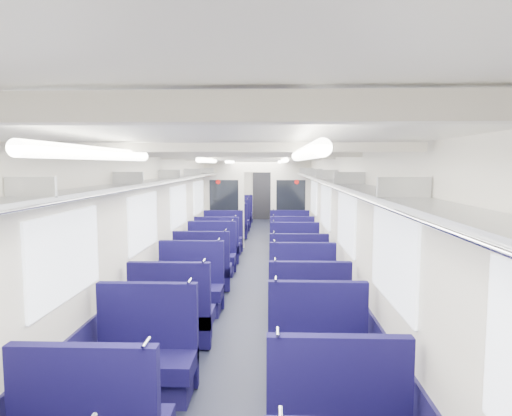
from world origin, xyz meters
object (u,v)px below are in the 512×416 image
seat_9 (308,317)px  seat_18 (223,240)px  seat_11 (303,294)px  seat_27 (284,214)px  seat_6 (145,361)px  seat_20 (231,227)px  seat_14 (211,258)px  seat_23 (286,222)px  seat_22 (234,222)px  seat_10 (190,290)px  bulkhead (257,201)px  seat_13 (298,275)px  seat_19 (290,240)px  seat_15 (295,260)px  seat_17 (292,248)px  seat_25 (285,219)px  seat_21 (287,228)px  seat_16 (217,248)px  seat_26 (239,215)px  end_door (262,194)px  seat_8 (172,318)px  seat_7 (318,359)px  seat_12 (203,271)px

seat_9 → seat_18: size_ratio=1.00×
seat_11 → seat_27: bearing=90.0°
seat_6 → seat_20: bearing=90.0°
seat_14 → seat_23: (1.66, 5.56, 0.00)m
seat_22 → seat_23: 1.66m
seat_18 → seat_10: bearing=-90.0°
bulkhead → seat_13: bulkhead is taller
seat_9 → seat_11: same height
seat_19 → seat_20: size_ratio=1.00×
seat_22 → seat_27: bearing=54.1°
seat_15 → seat_17: same height
seat_9 → seat_25: (0.00, 9.92, 0.00)m
seat_21 → seat_16: bearing=-116.8°
seat_14 → seat_20: bearing=90.0°
seat_23 → seat_26: same height
seat_10 → seat_22: same height
seat_6 → seat_25: (1.66, 11.19, 0.00)m
end_door → seat_26: 1.71m
seat_17 → seat_18: size_ratio=1.00×
seat_13 → seat_22: (-1.66, 6.85, 0.00)m
seat_26 → seat_15: bearing=-78.1°
seat_17 → seat_18: same height
bulkhead → seat_23: (0.83, 2.65, -0.90)m
seat_19 → seat_27: same height
bulkhead → seat_8: bearing=-97.4°
seat_10 → seat_21: same height
seat_19 → seat_14: bearing=-126.9°
seat_15 → seat_18: bearing=126.6°
seat_7 → seat_19: same height
seat_14 → seat_23: same height
seat_8 → seat_25: bearing=80.6°
seat_20 → seat_13: bearing=-73.7°
end_door → seat_7: (0.83, -13.68, -0.66)m
seat_20 → seat_22: (0.00, 1.19, 0.00)m
seat_12 → seat_19: bearing=63.4°
seat_22 → seat_26: 2.22m
seat_15 → seat_23: 5.67m
seat_8 → seat_25: 10.14m
seat_9 → seat_27: bearing=90.0°
seat_15 → seat_10: bearing=-127.2°
seat_8 → seat_22: (0.00, 9.05, 0.00)m
seat_15 → seat_8: bearing=-116.1°
seat_8 → seat_12: size_ratio=1.00×
seat_18 → seat_27: 5.95m
seat_7 → seat_25: 11.08m
seat_22 → seat_26: (0.00, 2.22, 0.00)m
seat_9 → seat_13: bearing=90.0°
seat_7 → seat_26: (-1.66, 12.34, 0.00)m
seat_12 → seat_20: same height
seat_8 → seat_10: 1.20m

